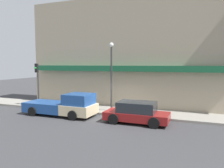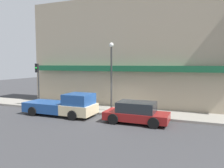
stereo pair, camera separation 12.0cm
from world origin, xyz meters
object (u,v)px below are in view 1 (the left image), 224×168
Objects in this scene: parked_car at (137,113)px; fire_hydrant at (77,105)px; pickup_truck at (64,106)px; traffic_light at (37,77)px; street_lamp at (111,69)px.

fire_hydrant is at bearing 164.60° from parked_car.
pickup_truck is 1.85m from fire_hydrant.
parked_car is 6.06m from fire_hydrant.
traffic_light reaches higher than fire_hydrant.
pickup_truck reaches higher than parked_car.
parked_car is 0.78× the size of street_lamp.
traffic_light is (-9.69, 1.63, 2.12)m from parked_car.
parked_car is 1.12× the size of traffic_light.
parked_car is 10.06m from traffic_light.
traffic_light is at bearing -175.48° from street_lamp.
fire_hydrant is 4.40m from street_lamp.
street_lamp reaches higher than traffic_light.
traffic_light reaches higher than parked_car.
street_lamp is (3.06, 0.35, 3.14)m from fire_hydrant.
pickup_truck is 4.74m from street_lamp.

